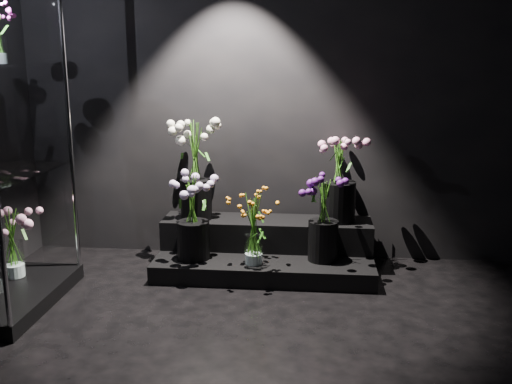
# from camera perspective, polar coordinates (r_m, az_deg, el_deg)

# --- Properties ---
(floor) EXTENTS (4.00, 4.00, 0.00)m
(floor) POSITION_cam_1_polar(r_m,az_deg,el_deg) (3.05, -1.76, -18.66)
(floor) COLOR black
(floor) RESTS_ON ground
(wall_back) EXTENTS (4.00, 0.00, 4.00)m
(wall_back) POSITION_cam_1_polar(r_m,az_deg,el_deg) (4.59, 1.35, 10.57)
(wall_back) COLOR black
(wall_back) RESTS_ON floor
(wall_front) EXTENTS (4.00, 0.00, 4.00)m
(wall_front) POSITION_cam_1_polar(r_m,az_deg,el_deg) (0.70, -24.25, -5.45)
(wall_front) COLOR black
(wall_front) RESTS_ON floor
(display_riser) EXTENTS (1.65, 0.73, 0.37)m
(display_riser) POSITION_cam_1_polar(r_m,az_deg,el_deg) (4.50, 0.98, -5.73)
(display_riser) COLOR black
(display_riser) RESTS_ON floor
(bouquet_orange_bells) EXTENTS (0.29, 0.29, 0.54)m
(bouquet_orange_bells) POSITION_cam_1_polar(r_m,az_deg,el_deg) (4.14, -0.24, -3.59)
(bouquet_orange_bells) COLOR white
(bouquet_orange_bells) RESTS_ON display_riser
(bouquet_lilac) EXTENTS (0.44, 0.44, 0.64)m
(bouquet_lilac) POSITION_cam_1_polar(r_m,az_deg,el_deg) (4.26, -6.35, -2.03)
(bouquet_lilac) COLOR black
(bouquet_lilac) RESTS_ON display_riser
(bouquet_purple) EXTENTS (0.39, 0.39, 0.64)m
(bouquet_purple) POSITION_cam_1_polar(r_m,az_deg,el_deg) (4.22, 6.80, -2.09)
(bouquet_purple) COLOR black
(bouquet_purple) RESTS_ON display_riser
(bouquet_cream_roses) EXTENTS (0.50, 0.50, 0.78)m
(bouquet_cream_roses) POSITION_cam_1_polar(r_m,az_deg,el_deg) (4.47, -6.09, 2.90)
(bouquet_cream_roses) COLOR black
(bouquet_cream_roses) RESTS_ON display_riser
(bouquet_pink_roses) EXTENTS (0.39, 0.39, 0.68)m
(bouquet_pink_roses) POSITION_cam_1_polar(r_m,az_deg,el_deg) (4.45, 8.25, 1.71)
(bouquet_pink_roses) COLOR black
(bouquet_pink_roses) RESTS_ON display_riser
(bouquet_case_base_pink) EXTENTS (0.39, 0.39, 0.48)m
(bouquet_case_base_pink) POSITION_cam_1_polar(r_m,az_deg,el_deg) (4.34, -23.20, -4.60)
(bouquet_case_base_pink) COLOR white
(bouquet_case_base_pink) RESTS_ON display_case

